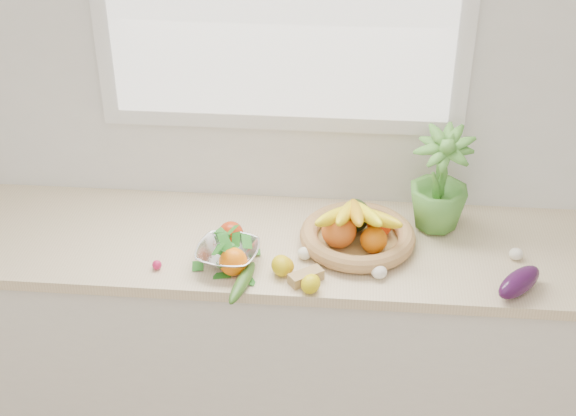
# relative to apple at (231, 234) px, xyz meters

# --- Properties ---
(back_wall) EXTENTS (4.50, 0.02, 2.70)m
(back_wall) POSITION_rel_apple_xyz_m (0.15, 0.34, 0.41)
(back_wall) COLOR white
(back_wall) RESTS_ON ground
(counter_cabinet) EXTENTS (2.20, 0.58, 0.86)m
(counter_cabinet) POSITION_rel_apple_xyz_m (0.15, 0.04, -0.51)
(counter_cabinet) COLOR silver
(counter_cabinet) RESTS_ON ground
(countertop) EXTENTS (2.24, 0.62, 0.04)m
(countertop) POSITION_rel_apple_xyz_m (0.15, 0.04, -0.06)
(countertop) COLOR beige
(countertop) RESTS_ON counter_cabinet
(orange_loose) EXTENTS (0.11, 0.11, 0.09)m
(orange_loose) POSITION_rel_apple_xyz_m (0.03, -0.17, 0.00)
(orange_loose) COLOR orange
(orange_loose) RESTS_ON countertop
(lemon_a) EXTENTS (0.09, 0.10, 0.07)m
(lemon_a) POSITION_rel_apple_xyz_m (0.19, -0.16, -0.01)
(lemon_a) COLOR gold
(lemon_a) RESTS_ON countertop
(lemon_b) EXTENTS (0.08, 0.09, 0.06)m
(lemon_b) POSITION_rel_apple_xyz_m (0.29, -0.24, -0.01)
(lemon_b) COLOR yellow
(lemon_b) RESTS_ON countertop
(lemon_c) EXTENTS (0.09, 0.09, 0.06)m
(lemon_c) POSITION_rel_apple_xyz_m (0.20, -0.15, -0.01)
(lemon_c) COLOR #D09D0B
(lemon_c) RESTS_ON countertop
(apple) EXTENTS (0.12, 0.12, 0.09)m
(apple) POSITION_rel_apple_xyz_m (0.00, 0.00, 0.00)
(apple) COLOR red
(apple) RESTS_ON countertop
(ginger) EXTENTS (0.12, 0.11, 0.04)m
(ginger) POSITION_rel_apple_xyz_m (0.28, -0.19, -0.03)
(ginger) COLOR tan
(ginger) RESTS_ON countertop
(garlic_a) EXTENTS (0.06, 0.06, 0.04)m
(garlic_a) POSITION_rel_apple_xyz_m (0.26, -0.06, -0.02)
(garlic_a) COLOR silver
(garlic_a) RESTS_ON countertop
(garlic_b) EXTENTS (0.05, 0.05, 0.04)m
(garlic_b) POSITION_rel_apple_xyz_m (0.98, -0.00, -0.02)
(garlic_b) COLOR white
(garlic_b) RESTS_ON countertop
(garlic_c) EXTENTS (0.06, 0.06, 0.04)m
(garlic_c) POSITION_rel_apple_xyz_m (0.51, -0.15, -0.02)
(garlic_c) COLOR white
(garlic_c) RESTS_ON countertop
(eggplant) EXTENTS (0.19, 0.20, 0.08)m
(eggplant) POSITION_rel_apple_xyz_m (0.96, -0.19, -0.00)
(eggplant) COLOR #340F37
(eggplant) RESTS_ON countertop
(cucumber) EXTENTS (0.09, 0.23, 0.04)m
(cucumber) POSITION_rel_apple_xyz_m (0.07, -0.24, -0.02)
(cucumber) COLOR #2C5B1A
(cucumber) RESTS_ON countertop
(radish) EXTENTS (0.04, 0.04, 0.03)m
(radish) POSITION_rel_apple_xyz_m (-0.23, -0.17, -0.03)
(radish) COLOR #C1184B
(radish) RESTS_ON countertop
(potted_herb) EXTENTS (0.26, 0.26, 0.38)m
(potted_herb) POSITION_rel_apple_xyz_m (0.72, 0.17, 0.16)
(potted_herb) COLOR #4D9134
(potted_herb) RESTS_ON countertop
(fruit_basket) EXTENTS (0.44, 0.44, 0.20)m
(fruit_basket) POSITION_rel_apple_xyz_m (0.44, 0.04, 0.01)
(fruit_basket) COLOR tan
(fruit_basket) RESTS_ON countertop
(colander_with_spinach) EXTENTS (0.24, 0.24, 0.11)m
(colander_with_spinach) POSITION_rel_apple_xyz_m (0.01, -0.12, 0.01)
(colander_with_spinach) COLOR silver
(colander_with_spinach) RESTS_ON countertop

